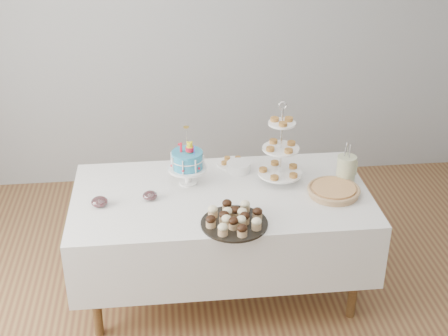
{
  "coord_description": "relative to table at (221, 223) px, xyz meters",
  "views": [
    {
      "loc": [
        -0.35,
        -3.17,
        2.79
      ],
      "look_at": [
        0.02,
        0.3,
        0.96
      ],
      "focal_mm": 50.0,
      "sensor_mm": 36.0,
      "label": 1
    }
  ],
  "objects": [
    {
      "name": "pie",
      "position": [
        0.72,
        -0.09,
        0.26
      ],
      "size": [
        0.34,
        0.34,
        0.05
      ],
      "color": "tan",
      "rests_on": "table"
    },
    {
      "name": "tiered_stand",
      "position": [
        0.41,
        0.13,
        0.47
      ],
      "size": [
        0.29,
        0.29,
        0.57
      ],
      "color": "silver",
      "rests_on": "table"
    },
    {
      "name": "cupcake_tray",
      "position": [
        0.04,
        -0.37,
        0.27
      ],
      "size": [
        0.4,
        0.4,
        0.09
      ],
      "color": "black",
      "rests_on": "table"
    },
    {
      "name": "walls",
      "position": [
        0.0,
        -0.3,
        0.81
      ],
      "size": [
        5.04,
        4.04,
        2.7
      ],
      "color": "#9EA1A3",
      "rests_on": "floor"
    },
    {
      "name": "jam_bowl_a",
      "position": [
        -0.77,
        -0.07,
        0.26
      ],
      "size": [
        0.1,
        0.1,
        0.06
      ],
      "color": "silver",
      "rests_on": "table"
    },
    {
      "name": "table",
      "position": [
        0.0,
        0.0,
        0.0
      ],
      "size": [
        1.92,
        1.02,
        0.77
      ],
      "color": "silver",
      "rests_on": "floor"
    },
    {
      "name": "jam_bowl_b",
      "position": [
        -0.46,
        -0.02,
        0.25
      ],
      "size": [
        0.09,
        0.09,
        0.06
      ],
      "color": "silver",
      "rests_on": "table"
    },
    {
      "name": "plate_stack",
      "position": [
        0.15,
        0.29,
        0.26
      ],
      "size": [
        0.16,
        0.16,
        0.06
      ],
      "color": "white",
      "rests_on": "table"
    },
    {
      "name": "birthday_cake",
      "position": [
        -0.21,
        0.16,
        0.34
      ],
      "size": [
        0.26,
        0.26,
        0.4
      ],
      "rotation": [
        0.0,
        0.0,
        -0.32
      ],
      "color": "white",
      "rests_on": "table"
    },
    {
      "name": "pastry_plate",
      "position": [
        0.12,
        0.4,
        0.24
      ],
      "size": [
        0.22,
        0.22,
        0.03
      ],
      "color": "white",
      "rests_on": "table"
    },
    {
      "name": "utensil_pitcher",
      "position": [
        0.84,
        0.07,
        0.33
      ],
      "size": [
        0.13,
        0.13,
        0.28
      ],
      "rotation": [
        0.0,
        0.0,
        -0.34
      ],
      "color": "beige",
      "rests_on": "table"
    },
    {
      "name": "floor",
      "position": [
        0.0,
        -0.3,
        -0.54
      ],
      "size": [
        5.0,
        5.0,
        0.0
      ],
      "primitive_type": "plane",
      "color": "brown",
      "rests_on": "ground"
    }
  ]
}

